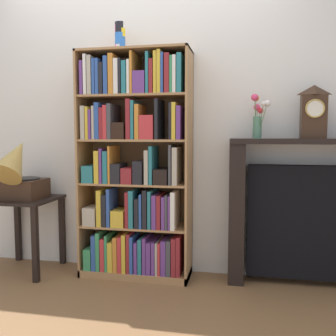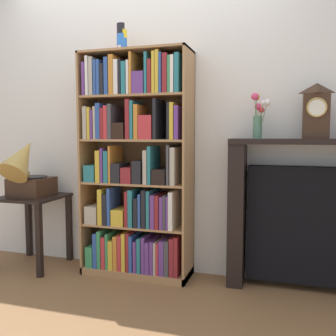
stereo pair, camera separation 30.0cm
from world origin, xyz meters
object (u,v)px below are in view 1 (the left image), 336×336
(cup_stack, at_px, (120,36))
(flower_vase, at_px, (258,116))
(gramophone, at_px, (19,171))
(fireplace_mantel, at_px, (305,214))
(bookshelf, at_px, (135,172))
(side_table_left, at_px, (25,216))
(mantel_clock, at_px, (314,112))

(cup_stack, xyz_separation_m, flower_vase, (1.08, 0.04, -0.64))
(gramophone, height_order, fireplace_mantel, gramophone)
(cup_stack, bearing_deg, gramophone, -169.38)
(bookshelf, height_order, side_table_left, bookshelf)
(bookshelf, distance_m, mantel_clock, 1.45)
(mantel_clock, xyz_separation_m, flower_vase, (-0.40, 0.00, -0.03))
(gramophone, height_order, mantel_clock, mantel_clock)
(side_table_left, height_order, mantel_clock, mantel_clock)
(flower_vase, bearing_deg, side_table_left, -176.22)
(side_table_left, distance_m, fireplace_mantel, 2.30)
(side_table_left, height_order, fireplace_mantel, fireplace_mantel)
(gramophone, bearing_deg, bookshelf, 8.69)
(cup_stack, xyz_separation_m, fireplace_mantel, (1.46, 0.06, -1.39))
(cup_stack, xyz_separation_m, mantel_clock, (1.48, 0.04, -0.62))
(bookshelf, xyz_separation_m, side_table_left, (-0.95, -0.07, -0.39))
(side_table_left, height_order, gramophone, gramophone)
(mantel_clock, bearing_deg, cup_stack, -178.56)
(flower_vase, bearing_deg, fireplace_mantel, 3.21)
(fireplace_mantel, bearing_deg, flower_vase, -176.79)
(gramophone, height_order, flower_vase, flower_vase)
(fireplace_mantel, distance_m, flower_vase, 0.84)
(bookshelf, distance_m, cup_stack, 1.09)
(gramophone, bearing_deg, cup_stack, 10.62)
(cup_stack, relative_size, side_table_left, 0.38)
(side_table_left, bearing_deg, fireplace_mantel, 3.69)
(cup_stack, relative_size, mantel_clock, 0.61)
(fireplace_mantel, bearing_deg, gramophone, -174.54)
(flower_vase, bearing_deg, mantel_clock, -0.57)
(bookshelf, bearing_deg, side_table_left, -175.53)
(bookshelf, relative_size, side_table_left, 2.91)
(gramophone, distance_m, mantel_clock, 2.38)
(mantel_clock, bearing_deg, fireplace_mantel, 139.65)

